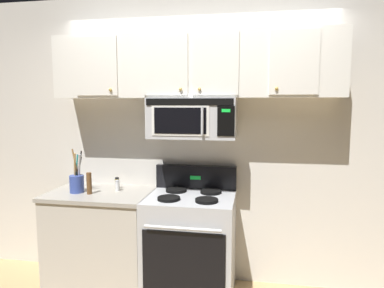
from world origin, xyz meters
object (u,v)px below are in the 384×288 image
Objects in this scene: stove_range at (191,244)px; utensil_crock_blue at (77,182)px; salt_shaker at (117,186)px; pepper_mill at (89,183)px; over_range_microwave at (193,118)px; spice_jar at (117,183)px.

utensil_crock_blue is (-1.04, -0.05, 0.53)m from stove_range.
salt_shaker is 0.52× the size of pepper_mill.
stove_range is 1.11m from over_range_microwave.
pepper_mill is at bearing -125.82° from spice_jar.
utensil_crock_blue is 0.36m from spice_jar.
salt_shaker is (0.34, 0.11, -0.05)m from utensil_crock_blue.
utensil_crock_blue is 2.04× the size of pepper_mill.
pepper_mill reaches higher than spice_jar.
salt_shaker is 0.26m from pepper_mill.
over_range_microwave is at bearing -2.09° from spice_jar.
over_range_microwave is at bearing 12.74° from pepper_mill.
utensil_crock_blue is at bearing -177.16° from stove_range.
over_range_microwave is 0.94m from salt_shaker.
pepper_mill is 0.29m from spice_jar.
stove_range is 11.16× the size of salt_shaker.
spice_jar is (0.17, 0.23, -0.04)m from pepper_mill.
salt_shaker is at bearing 36.37° from pepper_mill.
over_range_microwave reaches higher than pepper_mill.
stove_range is at bearing -5.05° from salt_shaker.
pepper_mill is at bearing -14.65° from utensil_crock_blue.
over_range_microwave is 1.20m from utensil_crock_blue.
pepper_mill is 1.78× the size of spice_jar.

